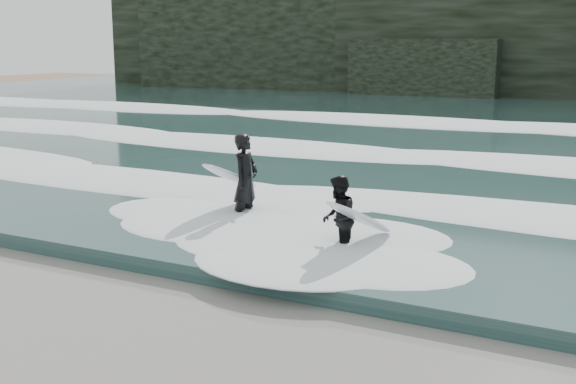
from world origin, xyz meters
The scene contains 8 objects.
ground centered at (0.00, 0.00, 0.00)m, with size 120.00×120.00×0.00m, color olive.
sea centered at (0.00, 29.00, 0.15)m, with size 90.00×52.00×0.30m, color #254441.
headland centered at (0.00, 46.00, 5.00)m, with size 70.00×9.00×10.00m, color black.
foam_near centered at (0.00, 9.00, 0.40)m, with size 60.00×3.20×0.20m, color white.
foam_mid centered at (0.00, 16.00, 0.42)m, with size 60.00×4.00×0.24m, color white.
foam_far centered at (0.00, 25.00, 0.45)m, with size 60.00×4.80×0.30m, color white.
surfer_left centered at (-1.18, 6.70, 1.00)m, with size 0.94×2.08×1.99m.
surfer_right centered at (1.72, 5.34, 0.79)m, with size 1.29×2.07×1.56m.
Camera 1 is at (6.73, -6.25, 3.93)m, focal length 45.00 mm.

